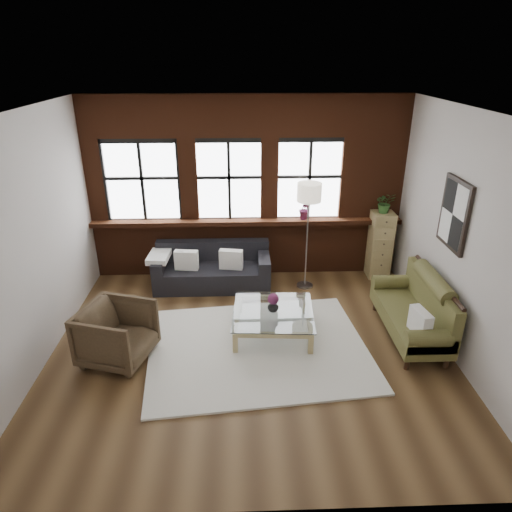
{
  "coord_description": "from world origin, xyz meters",
  "views": [
    {
      "loc": [
        -0.11,
        -5.32,
        3.82
      ],
      "look_at": [
        0.1,
        0.6,
        1.15
      ],
      "focal_mm": 32.0,
      "sensor_mm": 36.0,
      "label": 1
    }
  ],
  "objects_px": {
    "coffee_table": "(273,322)",
    "drawer_chest": "(380,245)",
    "vintage_settee": "(411,308)",
    "dark_sofa": "(212,267)",
    "floor_lamp": "(307,233)",
    "vase": "(273,306)",
    "armchair": "(117,334)"
  },
  "relations": [
    {
      "from": "coffee_table",
      "to": "drawer_chest",
      "type": "bearing_deg",
      "value": 41.49
    },
    {
      "from": "vintage_settee",
      "to": "coffee_table",
      "type": "relative_size",
      "value": 1.52
    },
    {
      "from": "coffee_table",
      "to": "dark_sofa",
      "type": "bearing_deg",
      "value": 121.95
    },
    {
      "from": "vintage_settee",
      "to": "floor_lamp",
      "type": "bearing_deg",
      "value": 128.85
    },
    {
      "from": "vintage_settee",
      "to": "coffee_table",
      "type": "height_order",
      "value": "vintage_settee"
    },
    {
      "from": "vase",
      "to": "floor_lamp",
      "type": "bearing_deg",
      "value": 65.16
    },
    {
      "from": "armchair",
      "to": "vase",
      "type": "bearing_deg",
      "value": -58.92
    },
    {
      "from": "coffee_table",
      "to": "vintage_settee",
      "type": "bearing_deg",
      "value": -4.27
    },
    {
      "from": "vintage_settee",
      "to": "armchair",
      "type": "distance_m",
      "value": 4.09
    },
    {
      "from": "dark_sofa",
      "to": "vintage_settee",
      "type": "height_order",
      "value": "vintage_settee"
    },
    {
      "from": "dark_sofa",
      "to": "floor_lamp",
      "type": "height_order",
      "value": "floor_lamp"
    },
    {
      "from": "coffee_table",
      "to": "vase",
      "type": "relative_size",
      "value": 6.82
    },
    {
      "from": "coffee_table",
      "to": "floor_lamp",
      "type": "xyz_separation_m",
      "value": [
        0.67,
        1.45,
        0.83
      ]
    },
    {
      "from": "vase",
      "to": "drawer_chest",
      "type": "bearing_deg",
      "value": 41.49
    },
    {
      "from": "dark_sofa",
      "to": "armchair",
      "type": "xyz_separation_m",
      "value": [
        -1.16,
        -2.07,
        0.03
      ]
    },
    {
      "from": "dark_sofa",
      "to": "armchair",
      "type": "height_order",
      "value": "armchair"
    },
    {
      "from": "floor_lamp",
      "to": "armchair",
      "type": "bearing_deg",
      "value": -144.45
    },
    {
      "from": "drawer_chest",
      "to": "dark_sofa",
      "type": "bearing_deg",
      "value": -174.53
    },
    {
      "from": "armchair",
      "to": "vase",
      "type": "height_order",
      "value": "armchair"
    },
    {
      "from": "dark_sofa",
      "to": "vintage_settee",
      "type": "xyz_separation_m",
      "value": [
        2.92,
        -1.68,
        0.11
      ]
    },
    {
      "from": "coffee_table",
      "to": "vase",
      "type": "bearing_deg",
      "value": -135.0
    },
    {
      "from": "dark_sofa",
      "to": "floor_lamp",
      "type": "distance_m",
      "value": 1.76
    },
    {
      "from": "coffee_table",
      "to": "drawer_chest",
      "type": "height_order",
      "value": "drawer_chest"
    },
    {
      "from": "armchair",
      "to": "vase",
      "type": "relative_size",
      "value": 5.14
    },
    {
      "from": "dark_sofa",
      "to": "drawer_chest",
      "type": "height_order",
      "value": "drawer_chest"
    },
    {
      "from": "coffee_table",
      "to": "drawer_chest",
      "type": "distance_m",
      "value": 2.79
    },
    {
      "from": "drawer_chest",
      "to": "coffee_table",
      "type": "bearing_deg",
      "value": -138.51
    },
    {
      "from": "vintage_settee",
      "to": "vase",
      "type": "bearing_deg",
      "value": 175.73
    },
    {
      "from": "dark_sofa",
      "to": "coffee_table",
      "type": "distance_m",
      "value": 1.82
    },
    {
      "from": "vase",
      "to": "drawer_chest",
      "type": "distance_m",
      "value": 2.76
    },
    {
      "from": "drawer_chest",
      "to": "floor_lamp",
      "type": "bearing_deg",
      "value": -165.0
    },
    {
      "from": "armchair",
      "to": "coffee_table",
      "type": "distance_m",
      "value": 2.19
    }
  ]
}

